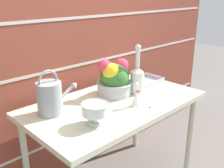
{
  "coord_description": "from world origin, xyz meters",
  "views": [
    {
      "loc": [
        -1.18,
        -1.19,
        1.47
      ],
      "look_at": [
        0.0,
        0.03,
        0.86
      ],
      "focal_mm": 42.0,
      "sensor_mm": 36.0,
      "label": 1
    }
  ],
  "objects": [
    {
      "name": "brick_wall",
      "position": [
        0.0,
        0.46,
        1.1
      ],
      "size": [
        3.6,
        0.08,
        2.2
      ],
      "color": "brown",
      "rests_on": "ground_plane"
    },
    {
      "name": "flower_planter",
      "position": [
        0.08,
        0.1,
        0.86
      ],
      "size": [
        0.27,
        0.27,
        0.27
      ],
      "color": "#ADADB2",
      "rests_on": "patio_table"
    },
    {
      "name": "patio_table",
      "position": [
        0.0,
        0.0,
        0.67
      ],
      "size": [
        1.25,
        0.7,
        0.74
      ],
      "color": "beige",
      "rests_on": "ground_plane"
    },
    {
      "name": "crystal_pedestal_bowl",
      "position": [
        -0.32,
        -0.15,
        0.83
      ],
      "size": [
        0.16,
        0.16,
        0.13
      ],
      "color": "silver",
      "rests_on": "patio_table"
    },
    {
      "name": "glass_decanter",
      "position": [
        0.22,
        -0.0,
        0.86
      ],
      "size": [
        0.1,
        0.1,
        0.37
      ],
      "color": "silver",
      "rests_on": "patio_table"
    },
    {
      "name": "figurine_vase",
      "position": [
        0.05,
        -0.14,
        0.81
      ],
      "size": [
        0.06,
        0.06,
        0.16
      ],
      "color": "white",
      "rests_on": "patio_table"
    },
    {
      "name": "wire_tray",
      "position": [
        0.44,
        0.1,
        0.75
      ],
      "size": [
        0.31,
        0.2,
        0.04
      ],
      "color": "#B7B7BC",
      "rests_on": "patio_table"
    },
    {
      "name": "fallen_petal",
      "position": [
        0.09,
        -0.23,
        0.74
      ],
      "size": [
        0.01,
        0.01,
        0.01
      ],
      "color": "#E03856",
      "rests_on": "patio_table"
    },
    {
      "name": "watering_can",
      "position": [
        -0.42,
        0.14,
        0.85
      ],
      "size": [
        0.3,
        0.16,
        0.29
      ],
      "color": "#93999E",
      "rests_on": "patio_table"
    }
  ]
}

